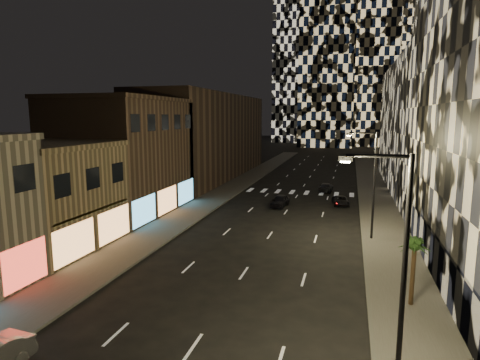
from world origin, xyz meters
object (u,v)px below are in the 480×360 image
Objects in this scene: car_dark_rightlane at (341,201)px; streetlight_far at (371,178)px; car_dark_oncoming at (326,187)px; streetlight_near at (398,259)px; car_dark_midlane at (280,201)px; palm_tree at (414,249)px.

streetlight_far is at bearing -86.29° from car_dark_rightlane.
streetlight_far is 22.42m from car_dark_oncoming.
streetlight_far is at bearing 105.36° from car_dark_oncoming.
streetlight_near reaches higher than car_dark_oncoming.
car_dark_midlane is at bearing 131.87° from streetlight_far.
car_dark_rightlane is at bearing 107.57° from car_dark_oncoming.
car_dark_oncoming is 8.51m from car_dark_rightlane.
palm_tree reaches higher than car_dark_oncoming.
car_dark_rightlane is 25.84m from palm_tree.
palm_tree is at bearing -57.69° from car_dark_midlane.
streetlight_near is 2.26× the size of car_dark_midlane.
car_dark_midlane is 25.46m from palm_tree.
streetlight_far is at bearing 98.29° from palm_tree.
car_dark_oncoming is at bearing 97.32° from car_dark_rightlane.
streetlight_far is at bearing 90.00° from streetlight_near.
car_dark_rightlane is 1.00× the size of palm_tree.
palm_tree is (4.42, -25.30, 2.76)m from car_dark_rightlane.
car_dark_midlane is at bearing 116.31° from palm_tree.
streetlight_far is 14.92m from car_dark_midlane.
streetlight_far is 12.46m from palm_tree.
car_dark_midlane reaches higher than car_dark_rightlane.
streetlight_far is 2.12× the size of car_dark_oncoming.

